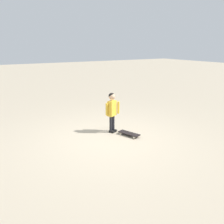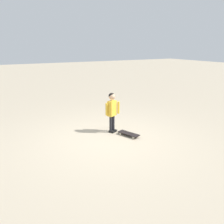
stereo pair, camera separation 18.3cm
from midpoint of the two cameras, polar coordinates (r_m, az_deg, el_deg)
The scene contains 3 objects.
ground_plane at distance 5.71m, azimuth -0.26°, elevation -6.79°, with size 50.00×50.00×0.00m, color tan.
child_person at distance 5.98m, azimuth 0.89°, elevation 0.97°, with size 0.25×0.41×1.06m.
skateboard at distance 5.91m, azimuth 5.06°, elevation -5.41°, with size 0.61×0.38×0.07m.
Camera 2 is at (-4.66, 2.42, 2.25)m, focal length 36.82 mm.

